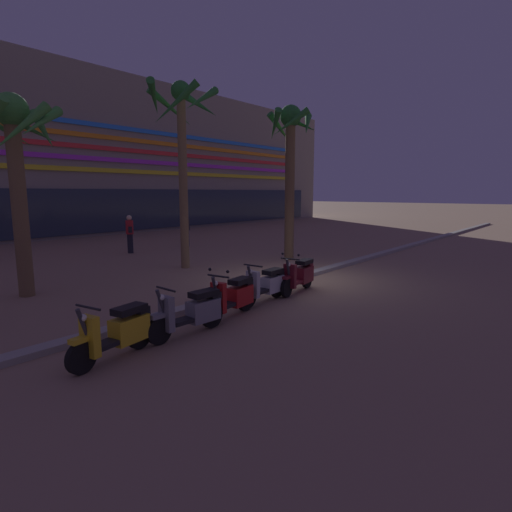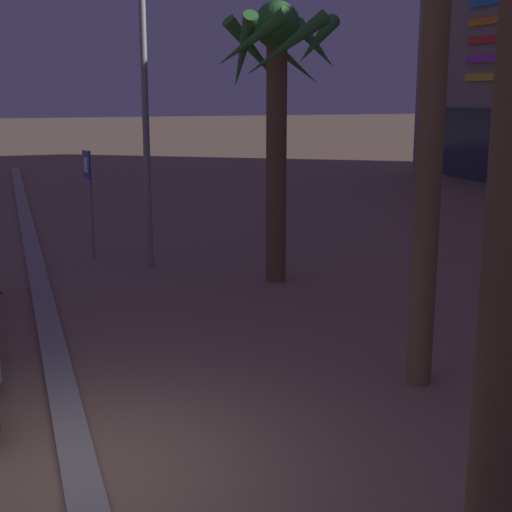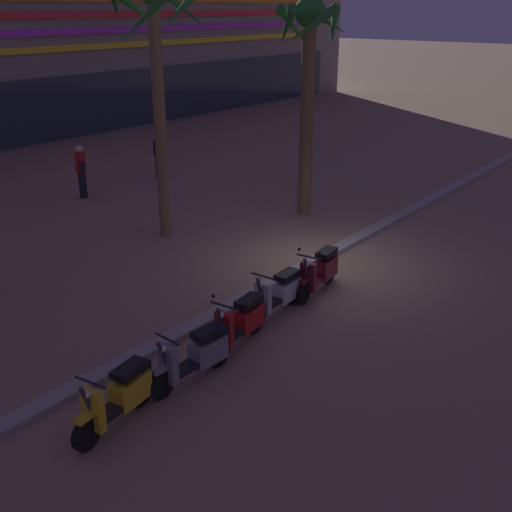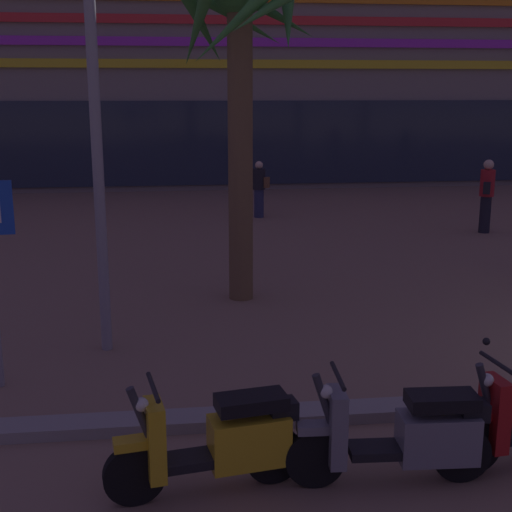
{
  "view_description": "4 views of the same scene",
  "coord_description": "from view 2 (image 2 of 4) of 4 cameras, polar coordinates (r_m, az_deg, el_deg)",
  "views": [
    {
      "loc": [
        -10.9,
        -7.16,
        2.79
      ],
      "look_at": [
        -2.53,
        -0.22,
        1.09
      ],
      "focal_mm": 28.67,
      "sensor_mm": 36.0,
      "label": 1
    },
    {
      "loc": [
        6.77,
        -0.41,
        3.68
      ],
      "look_at": [
        -5.37,
        3.73,
        0.8
      ],
      "focal_mm": 51.86,
      "sensor_mm": 36.0,
      "label": 2
    },
    {
      "loc": [
        -12.2,
        -7.73,
        5.95
      ],
      "look_at": [
        -3.05,
        -0.38,
        1.23
      ],
      "focal_mm": 43.7,
      "sensor_mm": 36.0,
      "label": 3
    },
    {
      "loc": [
        -7.64,
        -6.55,
        3.36
      ],
      "look_at": [
        -6.48,
        3.05,
        1.06
      ],
      "focal_mm": 49.32,
      "sensor_mm": 36.0,
      "label": 4
    }
  ],
  "objects": [
    {
      "name": "street_lamp",
      "position": [
        15.61,
        -8.69,
        15.71
      ],
      "size": [
        0.36,
        0.36,
        7.58
      ],
      "color": "#939399",
      "rests_on": "ground"
    },
    {
      "name": "curb_strip",
      "position": [
        7.7,
        -13.48,
        -15.79
      ],
      "size": [
        60.0,
        0.36,
        0.12
      ],
      "primitive_type": "cube",
      "color": "gray",
      "rests_on": "ground"
    },
    {
      "name": "crossing_sign",
      "position": [
        16.69,
        -12.72,
        4.85
      ],
      "size": [
        0.6,
        0.15,
        2.4
      ],
      "color": "#939399",
      "rests_on": "ground"
    },
    {
      "name": "palm_tree_mid_walkway",
      "position": [
        14.2,
        1.67,
        13.63
      ],
      "size": [
        2.37,
        2.52,
        5.29
      ],
      "color": "brown",
      "rests_on": "ground"
    },
    {
      "name": "ground_plane",
      "position": [
        7.72,
        -14.07,
        -16.24
      ],
      "size": [
        200.0,
        200.0,
        0.0
      ],
      "primitive_type": "plane",
      "color": "#93755B"
    }
  ]
}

